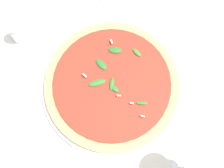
# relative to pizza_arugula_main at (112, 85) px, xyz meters

# --- Properties ---
(ground_plane) EXTENTS (6.00, 6.00, 0.00)m
(ground_plane) POSITION_rel_pizza_arugula_main_xyz_m (-0.03, -0.02, -0.02)
(ground_plane) COLOR silver
(pizza_arugula_main) EXTENTS (0.35, 0.35, 0.05)m
(pizza_arugula_main) POSITION_rel_pizza_arugula_main_xyz_m (0.00, 0.00, 0.00)
(pizza_arugula_main) COLOR white
(pizza_arugula_main) RESTS_ON ground_plane
(wine_glass) EXTENTS (0.08, 0.08, 0.17)m
(wine_glass) POSITION_rel_pizza_arugula_main_xyz_m (0.25, 0.08, 0.10)
(wine_glass) COLOR white
(wine_glass) RESTS_ON ground_plane
(shaker_pepper) EXTENTS (0.03, 0.03, 0.07)m
(shaker_pepper) POSITION_rel_pizza_arugula_main_xyz_m (-0.22, -0.17, 0.02)
(shaker_pepper) COLOR silver
(shaker_pepper) RESTS_ON ground_plane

